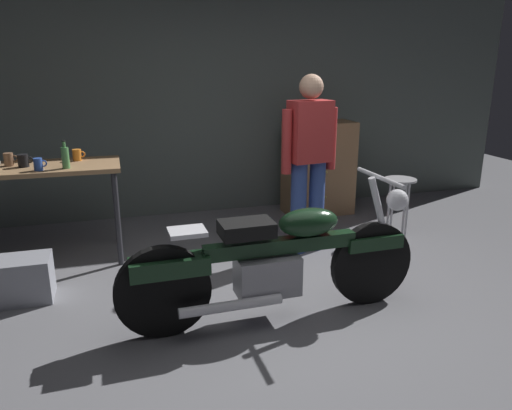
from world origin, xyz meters
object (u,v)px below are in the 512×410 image
(shop_stool, at_px, (399,192))
(wooden_dresser, at_px, (318,168))
(mug_orange_travel, at_px, (77,155))
(mug_brown_stoneware, at_px, (9,159))
(mug_blue_enamel, at_px, (39,164))
(storage_bin, at_px, (22,279))
(mug_black_matte, at_px, (23,161))
(motorcycle, at_px, (277,260))
(person_standing, at_px, (309,157))
(bottle, at_px, (65,157))

(shop_stool, bearing_deg, wooden_dresser, 111.21)
(mug_orange_travel, xyz_separation_m, mug_brown_stoneware, (-0.56, -0.08, 0.00))
(mug_brown_stoneware, height_order, mug_blue_enamel, mug_brown_stoneware)
(storage_bin, height_order, mug_orange_travel, mug_orange_travel)
(storage_bin, relative_size, mug_black_matte, 3.50)
(mug_brown_stoneware, bearing_deg, storage_bin, -81.39)
(mug_orange_travel, relative_size, mug_black_matte, 0.90)
(motorcycle, bearing_deg, shop_stool, 33.42)
(mug_orange_travel, height_order, mug_brown_stoneware, mug_brown_stoneware)
(storage_bin, height_order, mug_black_matte, mug_black_matte)
(wooden_dresser, relative_size, mug_blue_enamel, 10.37)
(motorcycle, bearing_deg, person_standing, 57.44)
(mug_orange_travel, bearing_deg, wooden_dresser, 12.00)
(bottle, bearing_deg, mug_orange_travel, 77.38)
(mug_black_matte, bearing_deg, shop_stool, -5.81)
(motorcycle, xyz_separation_m, mug_black_matte, (-1.78, 1.54, 0.51))
(person_standing, relative_size, mug_black_matte, 13.28)
(wooden_dresser, height_order, mug_blue_enamel, wooden_dresser)
(person_standing, bearing_deg, mug_brown_stoneware, -18.90)
(person_standing, distance_m, storage_bin, 2.63)
(wooden_dresser, relative_size, mug_black_matte, 8.75)
(motorcycle, height_order, mug_black_matte, mug_black_matte)
(storage_bin, xyz_separation_m, mug_orange_travel, (0.43, 0.90, 0.78))
(shop_stool, distance_m, wooden_dresser, 1.17)
(mug_black_matte, distance_m, bottle, 0.39)
(storage_bin, bearing_deg, mug_black_matte, 89.69)
(shop_stool, distance_m, mug_orange_travel, 3.15)
(motorcycle, relative_size, mug_blue_enamel, 20.65)
(bottle, bearing_deg, shop_stool, -3.52)
(mug_brown_stoneware, bearing_deg, bottle, -27.12)
(shop_stool, height_order, mug_orange_travel, mug_orange_travel)
(mug_brown_stoneware, relative_size, mug_blue_enamel, 1.09)
(person_standing, height_order, wooden_dresser, person_standing)
(shop_stool, xyz_separation_m, bottle, (-3.15, 0.19, 0.50))
(person_standing, distance_m, wooden_dresser, 1.32)
(mug_black_matte, height_order, bottle, bottle)
(person_standing, bearing_deg, bottle, -14.70)
(motorcycle, height_order, wooden_dresser, wooden_dresser)
(shop_stool, height_order, wooden_dresser, wooden_dresser)
(shop_stool, distance_m, storage_bin, 3.54)
(mug_orange_travel, bearing_deg, storage_bin, -115.70)
(person_standing, height_order, mug_brown_stoneware, person_standing)
(mug_orange_travel, bearing_deg, mug_black_matte, -158.71)
(person_standing, bearing_deg, mug_blue_enamel, -13.47)
(mug_black_matte, bearing_deg, storage_bin, -90.31)
(shop_stool, distance_m, mug_brown_stoneware, 3.69)
(shop_stool, xyz_separation_m, mug_blue_enamel, (-3.36, 0.17, 0.45))
(motorcycle, bearing_deg, mug_blue_enamel, 139.35)
(storage_bin, bearing_deg, mug_blue_enamel, 74.82)
(storage_bin, xyz_separation_m, mug_brown_stoneware, (-0.12, 0.82, 0.79))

